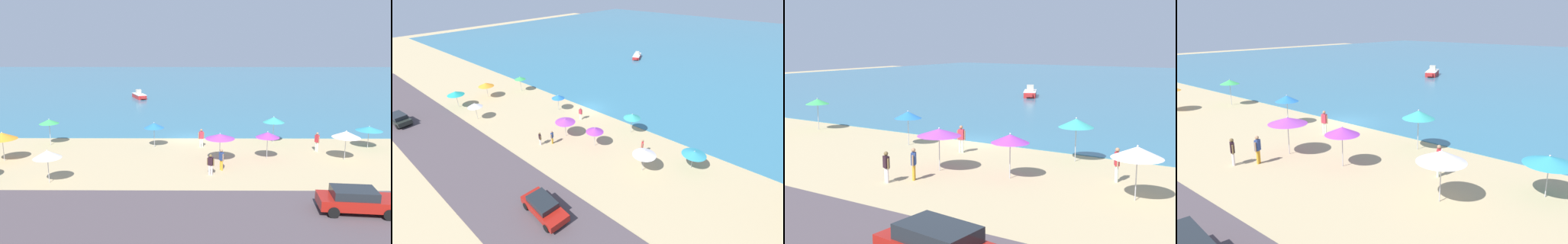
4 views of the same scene
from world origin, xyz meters
TOP-DOWN VIEW (x-y plane):
  - ground_plane at (0.00, 0.00)m, footprint 160.00×160.00m
  - sea at (0.00, 55.00)m, footprint 150.00×110.00m
  - coastal_road at (0.00, -18.00)m, footprint 80.00×8.00m
  - beach_umbrella_0 at (2.65, -7.57)m, footprint 2.41×2.41m
  - beach_umbrella_1 at (6.65, -6.87)m, footprint 1.99×1.99m
  - beach_umbrella_2 at (-15.15, -7.61)m, footprint 2.39×2.39m
  - beach_umbrella_3 at (16.62, -3.43)m, footprint 2.38×2.38m
  - beach_umbrella_4 at (13.10, -7.06)m, footprint 2.30×2.30m
  - beach_umbrella_5 at (-13.25, -2.49)m, footprint 1.83×1.83m
  - beach_umbrella_6 at (-3.22, -3.24)m, footprint 1.85×1.85m
  - beach_umbrella_7 at (-15.19, -12.43)m, footprint 2.39×2.39m
  - beach_umbrella_8 at (8.18, -1.63)m, footprint 2.07×2.07m
  - beach_umbrella_9 at (-9.56, -12.47)m, footprint 1.93×1.93m
  - bather_0 at (2.65, -9.75)m, footprint 0.37×0.51m
  - bather_1 at (1.17, -3.28)m, footprint 0.56×0.30m
  - bather_2 at (1.79, -10.83)m, footprint 0.53×0.34m
  - bather_3 at (11.52, -4.60)m, footprint 0.36×0.52m
  - parked_car_0 at (-16.05, -19.98)m, footprint 4.46×2.20m
  - parked_car_1 at (9.92, -17.19)m, footprint 4.52×2.29m
  - skiff_nearshore at (-9.32, 27.81)m, footprint 3.15×4.80m

SIDE VIEW (x-z plane):
  - ground_plane at x=0.00m, z-range 0.00..0.00m
  - sea at x=0.00m, z-range 0.00..0.05m
  - coastal_road at x=0.00m, z-range 0.00..0.06m
  - skiff_nearshore at x=-9.32m, z-range -0.25..1.21m
  - parked_car_0 at x=-16.05m, z-range 0.11..1.50m
  - parked_car_1 at x=9.92m, z-range 0.11..1.53m
  - bather_2 at x=1.79m, z-range 0.09..1.70m
  - bather_0 at x=2.65m, z-range 0.10..1.77m
  - bather_1 at x=1.17m, z-range 0.11..1.87m
  - bather_3 at x=11.52m, z-range 0.11..1.88m
  - beach_umbrella_3 at x=16.62m, z-range 0.79..2.89m
  - beach_umbrella_9 at x=-9.56m, z-range 0.86..3.27m
  - beach_umbrella_6 at x=-3.22m, z-range 0.88..3.26m
  - beach_umbrella_1 at x=6.65m, z-range 0.90..3.29m
  - beach_umbrella_0 at x=2.65m, z-range 0.93..3.34m
  - beach_umbrella_2 at x=-15.15m, z-range 0.90..3.39m
  - beach_umbrella_4 at x=13.10m, z-range 0.93..3.46m
  - beach_umbrella_7 at x=-15.19m, z-range 0.94..3.48m
  - beach_umbrella_5 at x=-13.25m, z-range 0.99..3.54m
  - beach_umbrella_8 at x=8.18m, z-range 0.98..3.61m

